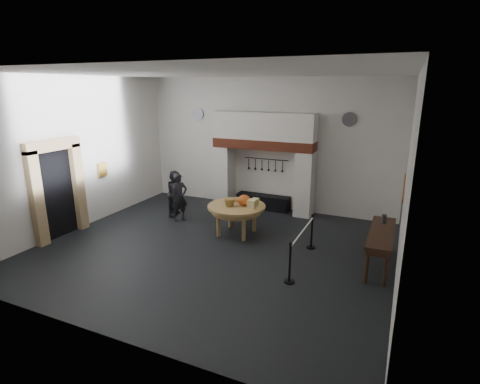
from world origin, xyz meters
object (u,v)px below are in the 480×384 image
at_px(visitor_near, 179,197).
at_px(side_table, 382,233).
at_px(barrier_post_near, 290,264).
at_px(iron_range, 263,202).
at_px(barrier_post_far, 312,232).
at_px(work_table, 237,206).
at_px(visitor_far, 176,193).

relative_size(visitor_near, side_table, 0.71).
bearing_deg(barrier_post_near, iron_range, 117.05).
distance_m(side_table, barrier_post_far, 1.83).
distance_m(visitor_near, barrier_post_near, 5.02).
bearing_deg(visitor_near, work_table, -70.65).
bearing_deg(barrier_post_far, side_table, -12.46).
distance_m(visitor_near, barrier_post_far, 4.42).
height_order(work_table, visitor_near, visitor_near).
xyz_separation_m(visitor_near, side_table, (6.13, -0.79, 0.09)).
bearing_deg(iron_range, visitor_near, -132.51).
relative_size(iron_range, work_table, 1.13).
relative_size(iron_range, barrier_post_near, 2.11).
height_order(iron_range, side_table, side_table).
height_order(iron_range, barrier_post_near, barrier_post_near).
distance_m(visitor_far, barrier_post_near, 5.56).
xyz_separation_m(iron_range, barrier_post_near, (2.36, -4.62, 0.20)).
bearing_deg(visitor_near, visitor_far, 72.26).
bearing_deg(side_table, visitor_near, 172.67).
relative_size(side_table, barrier_post_far, 2.44).
bearing_deg(barrier_post_near, visitor_far, 149.67).
bearing_deg(side_table, iron_range, 143.74).
distance_m(work_table, side_table, 4.02).
relative_size(visitor_near, visitor_far, 1.02).
distance_m(visitor_far, barrier_post_far, 4.87).
bearing_deg(visitor_far, barrier_post_near, -132.35).
xyz_separation_m(iron_range, barrier_post_far, (2.36, -2.62, 0.20)).
relative_size(work_table, side_table, 0.76).
xyz_separation_m(visitor_near, visitor_far, (-0.40, 0.40, -0.01)).
distance_m(iron_range, visitor_near, 3.05).
xyz_separation_m(barrier_post_near, barrier_post_far, (0.00, 2.00, 0.00)).
relative_size(visitor_far, barrier_post_near, 1.69).
distance_m(iron_range, work_table, 2.59).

